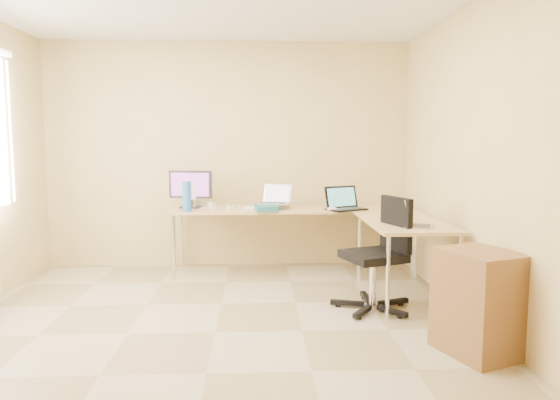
{
  "coord_description": "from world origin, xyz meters",
  "views": [
    {
      "loc": [
        0.32,
        -3.94,
        1.48
      ],
      "look_at": [
        0.55,
        1.1,
        0.9
      ],
      "focal_mm": 33.82,
      "sensor_mm": 36.0,
      "label": 1
    }
  ],
  "objects_px": {
    "mug": "(211,206)",
    "desk_fan": "(191,195)",
    "laptop_black": "(347,198)",
    "laptop_return": "(420,216)",
    "monitor": "(191,189)",
    "water_bottle": "(187,197)",
    "cabinet": "(479,303)",
    "desk_main": "(293,240)",
    "office_chair": "(373,253)",
    "desk_return": "(404,259)",
    "keyboard": "(266,207)",
    "laptop_center": "(275,194)"
  },
  "relations": [
    {
      "from": "laptop_center",
      "to": "cabinet",
      "type": "distance_m",
      "value": 2.66
    },
    {
      "from": "mug",
      "to": "office_chair",
      "type": "height_order",
      "value": "office_chair"
    },
    {
      "from": "office_chair",
      "to": "cabinet",
      "type": "relative_size",
      "value": 1.36
    },
    {
      "from": "monitor",
      "to": "office_chair",
      "type": "relative_size",
      "value": 0.49
    },
    {
      "from": "monitor",
      "to": "water_bottle",
      "type": "height_order",
      "value": "monitor"
    },
    {
      "from": "desk_return",
      "to": "water_bottle",
      "type": "xyz_separation_m",
      "value": [
        -2.1,
        0.7,
        0.52
      ]
    },
    {
      "from": "desk_return",
      "to": "desk_fan",
      "type": "bearing_deg",
      "value": 153.57
    },
    {
      "from": "desk_return",
      "to": "water_bottle",
      "type": "distance_m",
      "value": 2.28
    },
    {
      "from": "monitor",
      "to": "desk_fan",
      "type": "height_order",
      "value": "monitor"
    },
    {
      "from": "keyboard",
      "to": "mug",
      "type": "distance_m",
      "value": 0.6
    },
    {
      "from": "desk_return",
      "to": "desk_fan",
      "type": "height_order",
      "value": "desk_fan"
    },
    {
      "from": "desk_fan",
      "to": "monitor",
      "type": "bearing_deg",
      "value": -98.87
    },
    {
      "from": "laptop_return",
      "to": "desk_main",
      "type": "bearing_deg",
      "value": 54.92
    },
    {
      "from": "laptop_center",
      "to": "water_bottle",
      "type": "relative_size",
      "value": 1.0
    },
    {
      "from": "desk_fan",
      "to": "laptop_black",
      "type": "bearing_deg",
      "value": -18.24
    },
    {
      "from": "laptop_black",
      "to": "desk_return",
      "type": "bearing_deg",
      "value": -88.81
    },
    {
      "from": "keyboard",
      "to": "desk_main",
      "type": "bearing_deg",
      "value": 1.16
    },
    {
      "from": "desk_fan",
      "to": "cabinet",
      "type": "bearing_deg",
      "value": -55.39
    },
    {
      "from": "keyboard",
      "to": "desk_fan",
      "type": "xyz_separation_m",
      "value": [
        -0.83,
        0.1,
        0.13
      ]
    },
    {
      "from": "cabinet",
      "to": "office_chair",
      "type": "bearing_deg",
      "value": 96.84
    },
    {
      "from": "monitor",
      "to": "desk_return",
      "type": "bearing_deg",
      "value": -12.87
    },
    {
      "from": "desk_main",
      "to": "mug",
      "type": "xyz_separation_m",
      "value": [
        -0.89,
        -0.16,
        0.4
      ]
    },
    {
      "from": "laptop_black",
      "to": "laptop_return",
      "type": "relative_size",
      "value": 1.37
    },
    {
      "from": "monitor",
      "to": "laptop_return",
      "type": "distance_m",
      "value": 2.55
    },
    {
      "from": "mug",
      "to": "desk_fan",
      "type": "xyz_separation_m",
      "value": [
        -0.24,
        0.21,
        0.1
      ]
    },
    {
      "from": "desk_fan",
      "to": "cabinet",
      "type": "xyz_separation_m",
      "value": [
        2.25,
        -2.37,
        -0.51
      ]
    },
    {
      "from": "laptop_center",
      "to": "mug",
      "type": "xyz_separation_m",
      "value": [
        -0.69,
        -0.07,
        -0.12
      ]
    },
    {
      "from": "cabinet",
      "to": "desk_fan",
      "type": "bearing_deg",
      "value": 112.44
    },
    {
      "from": "desk_main",
      "to": "monitor",
      "type": "relative_size",
      "value": 5.48
    },
    {
      "from": "laptop_return",
      "to": "office_chair",
      "type": "distance_m",
      "value": 0.51
    },
    {
      "from": "laptop_center",
      "to": "laptop_return",
      "type": "bearing_deg",
      "value": -22.68
    },
    {
      "from": "desk_fan",
      "to": "office_chair",
      "type": "height_order",
      "value": "desk_fan"
    },
    {
      "from": "monitor",
      "to": "laptop_return",
      "type": "xyz_separation_m",
      "value": [
        2.13,
        -1.4,
        -0.11
      ]
    },
    {
      "from": "water_bottle",
      "to": "cabinet",
      "type": "height_order",
      "value": "water_bottle"
    },
    {
      "from": "laptop_return",
      "to": "water_bottle",
      "type": "bearing_deg",
      "value": 82.04
    },
    {
      "from": "desk_return",
      "to": "office_chair",
      "type": "height_order",
      "value": "office_chair"
    },
    {
      "from": "cabinet",
      "to": "laptop_black",
      "type": "bearing_deg",
      "value": 84.05
    },
    {
      "from": "monitor",
      "to": "office_chair",
      "type": "height_order",
      "value": "monitor"
    },
    {
      "from": "water_bottle",
      "to": "desk_fan",
      "type": "distance_m",
      "value": 0.34
    },
    {
      "from": "monitor",
      "to": "water_bottle",
      "type": "relative_size",
      "value": 1.51
    },
    {
      "from": "desk_main",
      "to": "laptop_black",
      "type": "bearing_deg",
      "value": -22.67
    },
    {
      "from": "desk_return",
      "to": "mug",
      "type": "xyz_separation_m",
      "value": [
        -1.86,
        0.84,
        0.4
      ]
    },
    {
      "from": "desk_return",
      "to": "keyboard",
      "type": "height_order",
      "value": "keyboard"
    },
    {
      "from": "monitor",
      "to": "keyboard",
      "type": "relative_size",
      "value": 0.98
    },
    {
      "from": "laptop_black",
      "to": "office_chair",
      "type": "height_order",
      "value": "office_chair"
    },
    {
      "from": "desk_main",
      "to": "desk_fan",
      "type": "bearing_deg",
      "value": 177.75
    },
    {
      "from": "keyboard",
      "to": "laptop_black",
      "type": "bearing_deg",
      "value": -21.03
    },
    {
      "from": "desk_return",
      "to": "keyboard",
      "type": "relative_size",
      "value": 2.63
    },
    {
      "from": "desk_return",
      "to": "keyboard",
      "type": "bearing_deg",
      "value": 143.47
    },
    {
      "from": "office_chair",
      "to": "water_bottle",
      "type": "bearing_deg",
      "value": 128.96
    }
  ]
}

